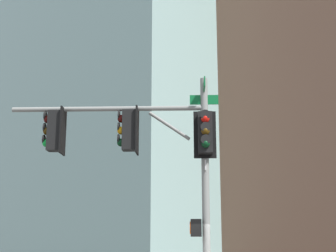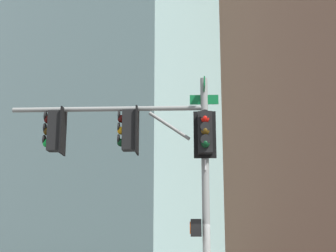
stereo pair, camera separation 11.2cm
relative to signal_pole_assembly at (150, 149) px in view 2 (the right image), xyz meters
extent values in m
cylinder|color=gray|center=(0.96, 0.94, -1.24)|extent=(0.18, 0.18, 6.09)
cylinder|color=gray|center=(-0.84, -0.66, 1.04)|extent=(3.68, 3.28, 0.12)
cylinder|color=gray|center=(0.31, 0.36, 0.59)|extent=(0.83, 0.75, 0.75)
cube|color=#0F6B33|center=(0.96, 0.94, 1.56)|extent=(0.81, 0.91, 0.24)
cube|color=#0F6B33|center=(0.96, 0.94, 1.26)|extent=(0.55, 0.49, 0.24)
cube|color=white|center=(0.96, 0.94, -0.41)|extent=(0.32, 0.36, 0.24)
cube|color=black|center=(-0.42, -0.29, 0.48)|extent=(0.48, 0.48, 1.00)
cube|color=black|center=(-0.28, -0.17, 0.48)|extent=(0.39, 0.43, 1.16)
sphere|color=#470A07|center=(-0.58, -0.43, 0.78)|extent=(0.20, 0.20, 0.20)
cylinder|color=black|center=(-0.62, -0.47, 0.87)|extent=(0.18, 0.20, 0.23)
sphere|color=#F29E0C|center=(-0.58, -0.43, 0.48)|extent=(0.20, 0.20, 0.20)
cylinder|color=black|center=(-0.62, -0.47, 0.57)|extent=(0.18, 0.20, 0.23)
sphere|color=#0A3819|center=(-0.58, -0.43, 0.18)|extent=(0.20, 0.20, 0.20)
cylinder|color=black|center=(-0.62, -0.47, 0.27)|extent=(0.18, 0.20, 0.23)
cube|color=black|center=(-1.81, -1.52, 0.48)|extent=(0.48, 0.48, 1.00)
cube|color=black|center=(-1.66, -1.40, 0.48)|extent=(0.39, 0.43, 1.16)
sphere|color=#470A07|center=(-1.96, -1.66, 0.78)|extent=(0.20, 0.20, 0.20)
cylinder|color=black|center=(-2.01, -1.70, 0.87)|extent=(0.18, 0.20, 0.23)
sphere|color=#4C330A|center=(-1.96, -1.66, 0.48)|extent=(0.20, 0.20, 0.20)
cylinder|color=black|center=(-2.01, -1.70, 0.57)|extent=(0.18, 0.20, 0.23)
sphere|color=green|center=(-1.96, -1.66, 0.18)|extent=(0.20, 0.20, 0.20)
cylinder|color=black|center=(-2.01, -1.70, 0.27)|extent=(0.18, 0.20, 0.23)
cube|color=black|center=(1.16, 0.72, 0.34)|extent=(0.48, 0.48, 1.00)
cube|color=black|center=(1.03, 0.86, 0.34)|extent=(0.43, 0.39, 1.16)
sphere|color=red|center=(1.29, 0.56, 0.64)|extent=(0.20, 0.20, 0.20)
cylinder|color=black|center=(1.33, 0.52, 0.73)|extent=(0.20, 0.18, 0.23)
sphere|color=#4C330A|center=(1.29, 0.56, 0.34)|extent=(0.20, 0.20, 0.20)
cylinder|color=black|center=(1.33, 0.52, 0.43)|extent=(0.20, 0.18, 0.23)
sphere|color=#0A3819|center=(1.29, 0.56, 0.04)|extent=(0.20, 0.20, 0.20)
cylinder|color=black|center=(1.33, 0.52, 0.13)|extent=(0.20, 0.18, 0.23)
cube|color=black|center=(0.78, 0.78, -1.87)|extent=(0.43, 0.44, 0.40)
cube|color=#EA5914|center=(0.68, 0.68, -1.87)|extent=(0.18, 0.20, 0.28)
cube|color=#4C3328|center=(-24.72, 35.15, 16.73)|extent=(21.07, 16.88, 42.04)
cube|color=#9EC6C1|center=(-28.95, 30.35, 25.11)|extent=(28.13, 31.40, 58.80)
camera|label=1|loc=(8.65, -8.44, -2.25)|focal=54.06mm
camera|label=2|loc=(8.73, -8.36, -2.25)|focal=54.06mm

